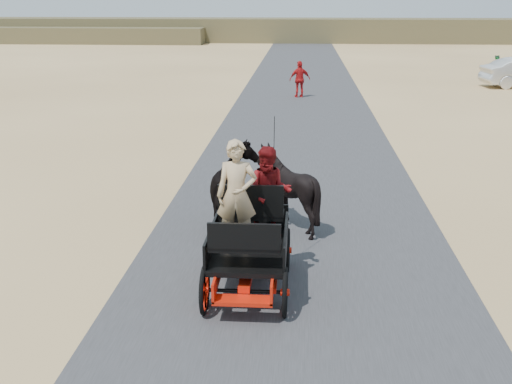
# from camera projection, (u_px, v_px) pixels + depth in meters

# --- Properties ---
(ground) EXTENTS (140.00, 140.00, 0.00)m
(ground) POSITION_uv_depth(u_px,v_px,m) (293.00, 343.00, 9.04)
(ground) COLOR tan
(road) EXTENTS (6.00, 140.00, 0.01)m
(road) POSITION_uv_depth(u_px,v_px,m) (293.00, 343.00, 9.04)
(road) COLOR #38383A
(road) RESTS_ON ground
(ridge_far) EXTENTS (140.00, 6.00, 2.40)m
(ridge_far) POSITION_uv_depth(u_px,v_px,m) (303.00, 30.00, 67.81)
(ridge_far) COLOR brown
(ridge_far) RESTS_ON ground
(ridge_near) EXTENTS (40.00, 4.00, 1.60)m
(ridge_near) POSITION_uv_depth(u_px,v_px,m) (12.00, 35.00, 66.17)
(ridge_near) COLOR brown
(ridge_near) RESTS_ON ground
(carriage) EXTENTS (1.30, 2.40, 0.72)m
(carriage) POSITION_uv_depth(u_px,v_px,m) (249.00, 269.00, 10.63)
(carriage) COLOR black
(carriage) RESTS_ON ground
(horse_left) EXTENTS (0.91, 2.01, 1.70)m
(horse_left) POSITION_uv_depth(u_px,v_px,m) (235.00, 188.00, 13.38)
(horse_left) COLOR black
(horse_left) RESTS_ON ground
(horse_right) EXTENTS (1.37, 1.54, 1.70)m
(horse_right) POSITION_uv_depth(u_px,v_px,m) (287.00, 189.00, 13.31)
(horse_right) COLOR black
(horse_right) RESTS_ON ground
(driver_man) EXTENTS (0.66, 0.43, 1.80)m
(driver_man) POSITION_uv_depth(u_px,v_px,m) (237.00, 195.00, 10.32)
(driver_man) COLOR tan
(driver_man) RESTS_ON carriage
(passenger_woman) EXTENTS (0.77, 0.60, 1.58)m
(passenger_woman) POSITION_uv_depth(u_px,v_px,m) (269.00, 192.00, 10.84)
(passenger_woman) COLOR #660C0F
(passenger_woman) RESTS_ON carriage
(pedestrian) EXTENTS (1.08, 0.67, 1.73)m
(pedestrian) POSITION_uv_depth(u_px,v_px,m) (300.00, 79.00, 30.65)
(pedestrian) COLOR #B61416
(pedestrian) RESTS_ON ground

